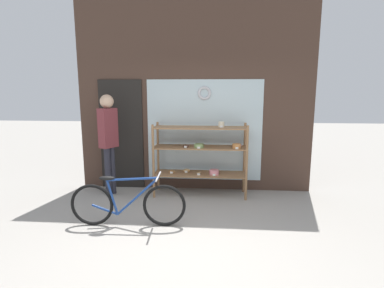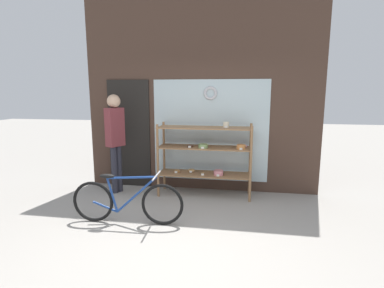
% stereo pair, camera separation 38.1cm
% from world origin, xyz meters
% --- Properties ---
extents(ground_plane, '(30.00, 30.00, 0.00)m').
position_xyz_m(ground_plane, '(0.00, 0.00, 0.00)').
color(ground_plane, gray).
extents(storefront_facade, '(4.42, 0.13, 3.99)m').
position_xyz_m(storefront_facade, '(-0.04, 2.24, 1.93)').
color(storefront_facade, '#473328').
rests_on(storefront_facade, ground_plane).
extents(display_case, '(1.67, 0.48, 1.35)m').
position_xyz_m(display_case, '(0.17, 1.86, 0.80)').
color(display_case, '#8E6642').
rests_on(display_case, ground_plane).
extents(bicycle, '(1.63, 0.46, 0.74)m').
position_xyz_m(bicycle, '(-0.81, 0.49, 0.33)').
color(bicycle, black).
rests_on(bicycle, ground_plane).
extents(pedestrian, '(0.31, 0.37, 1.83)m').
position_xyz_m(pedestrian, '(-1.50, 1.75, 1.10)').
color(pedestrian, '#282833').
rests_on(pedestrian, ground_plane).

